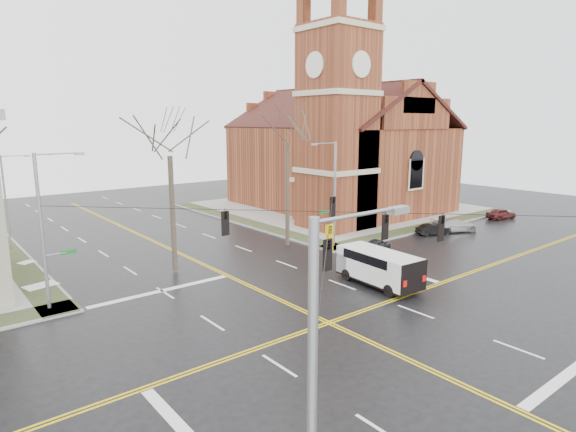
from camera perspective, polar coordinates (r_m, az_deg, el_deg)
ground at (r=27.06m, az=4.87°, el=-12.50°), size 120.00×120.00×0.00m
sidewalks at (r=27.03m, az=4.87°, el=-12.36°), size 80.00×80.00×0.17m
road_markings at (r=27.05m, az=4.87°, el=-12.49°), size 100.00×100.00×0.01m
church at (r=59.87m, az=5.87°, el=8.81°), size 24.28×27.48×27.50m
signal_pole_ne at (r=41.35m, az=5.39°, el=2.93°), size 2.75×0.22×9.00m
signal_pole_nw at (r=30.51m, az=-26.87°, el=-1.20°), size 2.75×0.22×9.00m
signal_pole_sw at (r=10.47m, az=3.63°, el=-23.15°), size 2.75×0.22×9.00m
span_wires at (r=25.22m, az=5.10°, el=0.51°), size 23.02×23.02×0.03m
traffic_signals at (r=24.90m, az=6.13°, el=-1.41°), size 8.21×8.26×1.30m
streetlight_north_a at (r=46.75m, az=-30.32°, el=1.80°), size 2.30×0.20×8.00m
cargo_van at (r=33.03m, az=10.40°, el=-5.70°), size 2.74×6.23×2.31m
parked_car_a at (r=41.43m, az=10.50°, el=-3.40°), size 3.46×2.05×1.10m
parked_car_b at (r=48.69m, az=16.75°, el=-1.53°), size 3.42×2.19×1.07m
parked_car_c at (r=50.71m, az=19.11°, el=-1.03°), size 4.93×3.53×1.33m
parked_car_d at (r=59.31m, az=23.94°, el=0.27°), size 3.84×2.26×1.23m
tree_nw_near at (r=34.88m, az=-13.87°, el=7.82°), size 4.00×4.00×12.45m
tree_ne at (r=41.07m, az=-0.07°, el=9.56°), size 4.00×4.00×13.41m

